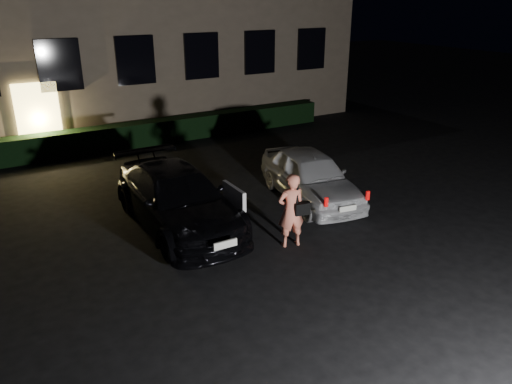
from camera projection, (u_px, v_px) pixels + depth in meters
ground at (318, 268)px, 10.19m from camera, size 80.00×80.00×0.00m
hedge at (145, 133)px, 18.42m from camera, size 15.00×0.70×0.85m
sedan at (178, 199)px, 11.80m from camera, size 2.09×4.93×1.39m
hatch at (311, 176)px, 13.35m from camera, size 2.22×4.15×1.34m
man at (291, 210)px, 10.79m from camera, size 0.71×0.52×1.68m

